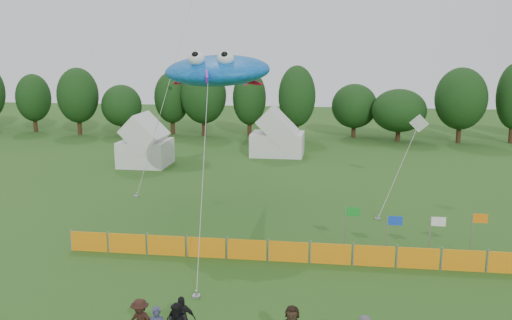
# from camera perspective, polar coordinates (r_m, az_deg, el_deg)

# --- Properties ---
(treeline) EXTENTS (104.57, 8.78, 8.36)m
(treeline) POSITION_cam_1_polar(r_m,az_deg,el_deg) (63.41, 6.52, 5.84)
(treeline) COLOR #382314
(treeline) RESTS_ON ground
(tent_left) EXTENTS (4.08, 4.08, 3.60)m
(tent_left) POSITION_cam_1_polar(r_m,az_deg,el_deg) (49.92, -11.01, 1.52)
(tent_left) COLOR silver
(tent_left) RESTS_ON ground
(tent_right) EXTENTS (4.95, 3.96, 3.49)m
(tent_right) POSITION_cam_1_polar(r_m,az_deg,el_deg) (53.75, 2.17, 2.34)
(tent_right) COLOR silver
(tent_right) RESTS_ON ground
(barrier_fence) EXTENTS (21.90, 0.06, 1.00)m
(barrier_fence) POSITION_cam_1_polar(r_m,az_deg,el_deg) (27.46, 3.25, -9.14)
(barrier_fence) COLOR orange
(barrier_fence) RESTS_ON ground
(flag_row) EXTENTS (6.73, 0.71, 2.27)m
(flag_row) POSITION_cam_1_polar(r_m,az_deg,el_deg) (28.74, 15.26, -6.53)
(flag_row) COLOR gray
(flag_row) RESTS_ON ground
(spectator_d) EXTENTS (1.07, 0.64, 1.70)m
(spectator_d) POSITION_cam_1_polar(r_m,az_deg,el_deg) (20.49, -7.49, -15.55)
(spectator_d) COLOR black
(spectator_d) RESTS_ON ground
(stingray_kite) EXTENTS (7.92, 20.15, 9.91)m
(stingray_kite) POSITION_cam_1_polar(r_m,az_deg,el_deg) (33.69, -3.73, 8.92)
(stingray_kite) COLOR blue
(stingray_kite) RESTS_ON ground
(small_kite_white) EXTENTS (3.87, 7.46, 5.54)m
(small_kite_white) POSITION_cam_1_polar(r_m,az_deg,el_deg) (39.37, 15.14, 1.52)
(small_kite_white) COLOR silver
(small_kite_white) RESTS_ON ground
(small_kite_dark) EXTENTS (2.24, 11.12, 15.05)m
(small_kite_dark) POSITION_cam_1_polar(r_m,az_deg,el_deg) (43.95, -8.49, 8.36)
(small_kite_dark) COLOR black
(small_kite_dark) RESTS_ON ground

